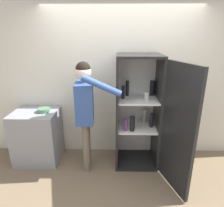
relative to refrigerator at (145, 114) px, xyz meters
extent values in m
plane|color=#7A664C|center=(-0.37, -0.53, -0.90)|extent=(12.00, 12.00, 0.00)
cube|color=silver|center=(-0.37, 0.45, 0.38)|extent=(7.00, 0.06, 2.55)
cube|color=black|center=(-0.11, 0.09, -0.88)|extent=(0.67, 0.62, 0.04)
cube|color=black|center=(-0.11, 0.09, 0.88)|extent=(0.67, 0.62, 0.04)
cube|color=white|center=(-0.11, 0.38, 0.00)|extent=(0.67, 0.03, 1.72)
cube|color=black|center=(-0.43, 0.09, 0.00)|extent=(0.04, 0.62, 1.72)
cube|color=black|center=(0.21, 0.09, 0.00)|extent=(0.03, 0.62, 1.72)
cube|color=white|center=(-0.11, 0.09, -0.25)|extent=(0.60, 0.55, 0.02)
cube|color=white|center=(-0.11, 0.09, 0.21)|extent=(0.60, 0.55, 0.02)
cube|color=black|center=(0.35, -0.53, 0.00)|extent=(0.26, 0.65, 1.72)
cylinder|color=#723884|center=(-0.30, -0.08, -0.15)|extent=(0.05, 0.05, 0.19)
cylinder|color=black|center=(-0.20, -0.08, -0.12)|extent=(0.07, 0.07, 0.23)
cylinder|color=beige|center=(0.02, 0.03, 0.29)|extent=(0.08, 0.08, 0.12)
cylinder|color=black|center=(-0.27, 0.25, 0.35)|extent=(0.05, 0.05, 0.25)
cylinder|color=black|center=(-0.34, 0.08, 0.33)|extent=(0.05, 0.05, 0.21)
cylinder|color=beige|center=(0.03, 0.25, -0.13)|extent=(0.07, 0.07, 0.23)
cylinder|color=black|center=(0.12, 0.06, -0.12)|extent=(0.06, 0.06, 0.23)
cylinder|color=black|center=(0.14, 0.29, 0.35)|extent=(0.08, 0.08, 0.24)
cylinder|color=#726656|center=(-0.92, -0.01, -0.48)|extent=(0.11, 0.11, 0.83)
cylinder|color=#726656|center=(-0.90, -0.19, -0.48)|extent=(0.11, 0.11, 0.83)
cube|color=#335193|center=(-0.91, -0.10, 0.23)|extent=(0.29, 0.46, 0.59)
sphere|color=beige|center=(-0.91, -0.10, 0.67)|extent=(0.23, 0.23, 0.23)
sphere|color=black|center=(-0.91, -0.10, 0.71)|extent=(0.21, 0.21, 0.21)
cylinder|color=#335193|center=(-0.93, 0.15, 0.20)|extent=(0.09, 0.09, 0.55)
cylinder|color=#335193|center=(-0.64, -0.33, 0.53)|extent=(0.55, 0.14, 0.31)
cube|color=gray|center=(-1.76, 0.10, -0.46)|extent=(0.71, 0.60, 0.89)
cylinder|color=#517F5B|center=(-1.61, 0.10, 0.02)|extent=(0.20, 0.20, 0.06)
camera|label=1|loc=(-0.45, -2.86, 1.17)|focal=32.00mm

